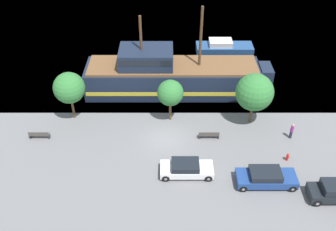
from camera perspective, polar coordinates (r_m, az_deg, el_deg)
ground_plane at (r=35.89m, az=-0.61°, el=-3.47°), size 160.00×160.00×0.00m
pirate_ship at (r=41.33m, az=0.24°, el=6.12°), size 20.25×4.71×9.85m
moored_boat_dockside at (r=50.27m, az=8.25°, el=10.17°), size 7.35×2.52×1.78m
parked_car_curb_front at (r=32.10m, az=2.63°, el=-8.04°), size 4.50×1.89×1.31m
parked_car_curb_mid at (r=32.30m, az=14.52°, el=-9.07°), size 4.94×1.96×1.43m
parked_car_curb_rear at (r=32.99m, az=24.08°, el=-10.44°), size 4.36×1.81×1.62m
fire_hydrant at (r=35.08m, az=17.56°, el=-5.96°), size 0.42×0.25×0.76m
bench_promenade_east at (r=37.64m, az=-19.24°, el=-2.85°), size 1.91×0.45×0.85m
bench_promenade_west at (r=35.79m, az=6.06°, el=-2.93°), size 1.94×0.45×0.85m
pedestrian_walking_near at (r=37.29m, az=18.12°, el=-2.21°), size 0.32×0.32×1.65m
tree_row_east at (r=37.54m, az=-15.05°, el=4.03°), size 3.08×3.08×5.15m
tree_row_mideast at (r=36.24m, az=0.14°, el=3.45°), size 2.57×2.57×4.53m
tree_row_midwest at (r=36.73m, az=12.83°, el=3.50°), size 3.66×3.66×5.37m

